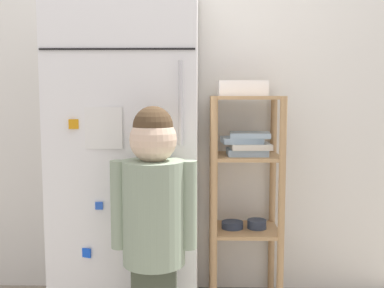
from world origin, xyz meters
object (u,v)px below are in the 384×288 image
Objects in this scene: refrigerator at (130,154)px; fruit_bin at (244,89)px; child_standing at (154,212)px; pantry_shelf_unit at (246,174)px.

fruit_bin is (0.59, 0.14, 0.33)m from refrigerator.
fruit_bin is at bearing 54.97° from child_standing.
refrigerator is 1.49× the size of pantry_shelf_unit.
refrigerator reaches higher than child_standing.
fruit_bin is at bearing 13.25° from refrigerator.
refrigerator reaches higher than fruit_bin.
child_standing is 4.31× the size of fruit_bin.
child_standing is at bearing -69.89° from refrigerator.
pantry_shelf_unit is (0.60, 0.14, -0.13)m from refrigerator.
pantry_shelf_unit is 0.45m from fruit_bin.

